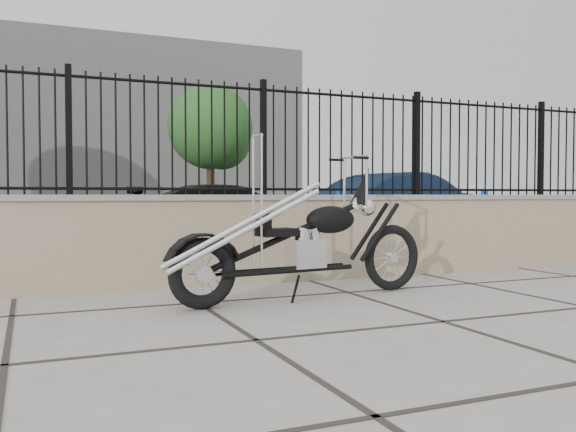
% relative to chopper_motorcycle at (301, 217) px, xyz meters
% --- Properties ---
extents(ground_plane, '(90.00, 90.00, 0.00)m').
position_rel_chopper_motorcycle_xyz_m(ground_plane, '(-0.91, -1.31, -0.76)').
color(ground_plane, '#99968E').
rests_on(ground_plane, ground).
extents(parking_lot, '(30.00, 30.00, 0.00)m').
position_rel_chopper_motorcycle_xyz_m(parking_lot, '(-0.91, 11.19, -0.76)').
color(parking_lot, black).
rests_on(parking_lot, ground).
extents(retaining_wall, '(14.00, 0.36, 0.96)m').
position_rel_chopper_motorcycle_xyz_m(retaining_wall, '(-0.91, 1.19, -0.28)').
color(retaining_wall, gray).
rests_on(retaining_wall, ground_plane).
extents(iron_fence, '(14.00, 0.08, 1.20)m').
position_rel_chopper_motorcycle_xyz_m(iron_fence, '(-0.91, 1.19, 0.80)').
color(iron_fence, black).
rests_on(iron_fence, retaining_wall).
extents(background_building, '(22.00, 6.00, 8.00)m').
position_rel_chopper_motorcycle_xyz_m(background_building, '(-0.91, 25.19, 3.24)').
color(background_building, beige).
rests_on(background_building, ground_plane).
extents(chopper_motorcycle, '(2.55, 0.73, 1.51)m').
position_rel_chopper_motorcycle_xyz_m(chopper_motorcycle, '(0.00, 0.00, 0.00)').
color(chopper_motorcycle, black).
rests_on(chopper_motorcycle, ground_plane).
extents(car_black, '(4.16, 2.12, 1.16)m').
position_rel_chopper_motorcycle_xyz_m(car_black, '(1.35, 6.14, -0.18)').
color(car_black, black).
rests_on(car_black, parking_lot).
extents(car_blue, '(4.51, 2.26, 1.42)m').
position_rel_chopper_motorcycle_xyz_m(car_blue, '(5.28, 6.10, -0.05)').
color(car_blue, '#0D1B31').
rests_on(car_blue, parking_lot).
extents(bollard_b, '(0.14, 0.14, 1.02)m').
position_rel_chopper_motorcycle_xyz_m(bollard_b, '(1.92, 2.84, -0.25)').
color(bollard_b, '#0B25AE').
rests_on(bollard_b, ground_plane).
extents(bollard_c, '(0.15, 0.15, 1.06)m').
position_rel_chopper_motorcycle_xyz_m(bollard_c, '(5.50, 3.92, -0.23)').
color(bollard_c, '#0E19D2').
rests_on(bollard_c, ground_plane).
extents(tree_right, '(2.86, 2.86, 4.83)m').
position_rel_chopper_motorcycle_xyz_m(tree_right, '(3.41, 15.01, 2.63)').
color(tree_right, '#382619').
rests_on(tree_right, ground_plane).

